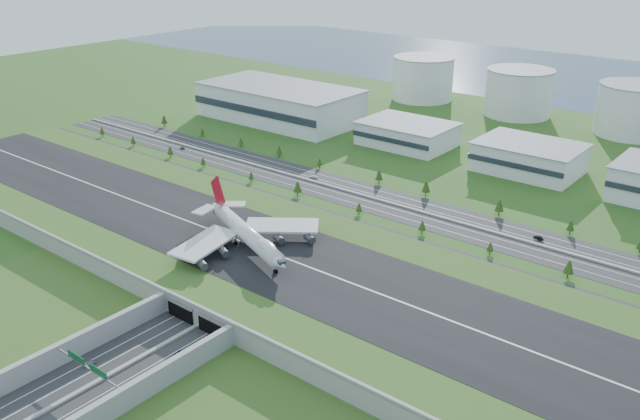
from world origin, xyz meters
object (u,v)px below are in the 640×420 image
Objects in this scene: boeing_747 at (246,233)px; car_0 at (89,363)px; car_4 at (183,148)px; car_5 at (538,238)px; car_7 at (314,176)px; fuel_tank_a at (423,79)px; car_2 at (179,353)px.

boeing_747 is 17.78× the size of car_0.
car_4 is 0.82× the size of car_5.
car_0 is 0.80× the size of car_5.
car_4 is 0.76× the size of car_7.
car_5 reaches higher than car_4.
fuel_tank_a is 12.47× the size of car_0.
fuel_tank_a reaches higher than car_4.
car_2 is at bearing 50.17° from car_0.
car_0 is 197.55m from car_7.
boeing_747 reaches higher than car_0.
fuel_tank_a is 413.90m from car_0.
car_0 is at bearing -61.40° from boeing_747.
fuel_tank_a is 0.70× the size of boeing_747.
boeing_747 is at bearing 97.60° from car_0.
car_7 is at bearing -75.96° from fuel_tank_a.
car_2 is at bearing 4.49° from car_5.
car_4 is (-50.73, -220.68, -16.68)m from fuel_tank_a.
car_0 is at bearing 1.61° from car_5.
car_2 is (128.88, -376.11, -16.73)m from fuel_tank_a.
car_4 is at bearing -102.95° from fuel_tank_a.
car_2 is (30.21, -64.09, -13.77)m from boeing_747.
boeing_747 is 14.17× the size of car_5.
fuel_tank_a is 281.70m from car_5.
car_0 is at bearing 34.60° from car_2.
car_4 is at bearing 169.78° from boeing_747.
boeing_747 is at bearing -72.45° from fuel_tank_a.
fuel_tank_a reaches higher than car_2.
car_5 is 0.93× the size of car_7.
car_2 is 0.94× the size of car_5.
car_4 is (-149.39, 91.34, -13.72)m from boeing_747.
boeing_747 is (98.66, -312.03, -2.95)m from fuel_tank_a.
car_4 is (-179.61, 155.43, 0.05)m from car_2.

